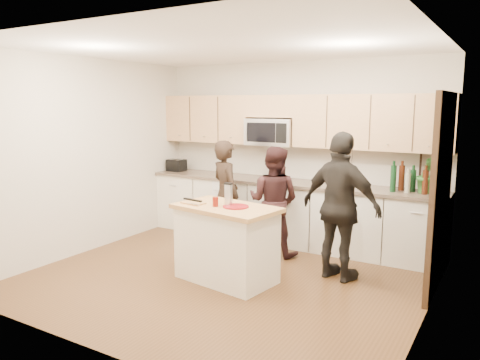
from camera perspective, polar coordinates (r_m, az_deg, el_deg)
The scene contains 21 objects.
floor at distance 5.77m, azimuth -1.70°, elevation -11.76°, with size 4.50×4.50×0.00m, color brown.
room_shell at distance 5.40m, azimuth -1.79°, elevation 5.65°, with size 4.52×4.02×2.71m.
back_cabinetry at distance 7.06m, azimuth 5.66°, elevation -3.87°, with size 4.50×0.66×0.94m.
upper_cabinetry at distance 6.99m, azimuth 6.60°, elevation 7.35°, with size 4.50×0.33×0.75m.
microwave at distance 7.12m, azimuth 3.91°, elevation 5.87°, with size 0.76×0.41×0.40m.
doorway at distance 5.56m, azimuth 23.42°, elevation -0.95°, with size 0.06×1.25×2.20m.
framed_picture at distance 6.64m, azimuth 22.32°, elevation 1.74°, with size 0.30×0.03×0.38m.
dish_towel at distance 7.27m, azimuth -1.73°, elevation -0.78°, with size 0.34×0.60×0.48m.
island at distance 5.54m, azimuth -1.66°, elevation -7.69°, with size 1.29×0.87×0.90m.
red_plate at distance 5.36m, azimuth -0.52°, elevation -3.25°, with size 0.30×0.30×0.02m, color maroon.
box_grater at distance 5.40m, azimuth -1.41°, elevation -1.66°, with size 0.09×0.07×0.26m.
drink_glass at distance 5.40m, azimuth -3.02°, elevation -2.67°, with size 0.07×0.07×0.11m, color maroon.
cutting_board at distance 5.58m, azimuth -5.72°, elevation -2.80°, with size 0.27×0.17×0.02m, color tan.
tongs at distance 5.67m, azimuth -5.80°, elevation -2.43°, with size 0.29×0.03×0.02m, color black.
knife at distance 5.47m, azimuth -5.71°, elevation -2.93°, with size 0.20×0.02×0.01m, color silver.
toaster at distance 8.01m, azimuth -7.75°, elevation 1.79°, with size 0.29×0.22×0.20m.
bottle_cluster at distance 6.43m, azimuth 19.51°, elevation 0.24°, with size 0.49×0.24×0.40m.
orchid at distance 6.40m, azimuth 21.88°, elevation 0.63°, with size 0.27×0.22×0.49m, color #34742E.
woman_left at distance 6.74m, azimuth -1.75°, elevation -1.77°, with size 0.57×0.37×1.56m, color black.
woman_center at distance 6.42m, azimuth 4.11°, elevation -2.58°, with size 0.73×0.57×1.51m, color black.
woman_right at distance 5.59m, azimuth 12.19°, elevation -3.23°, with size 1.03×0.43×1.76m, color black.
Camera 1 is at (2.89, -4.54, 2.07)m, focal length 35.00 mm.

